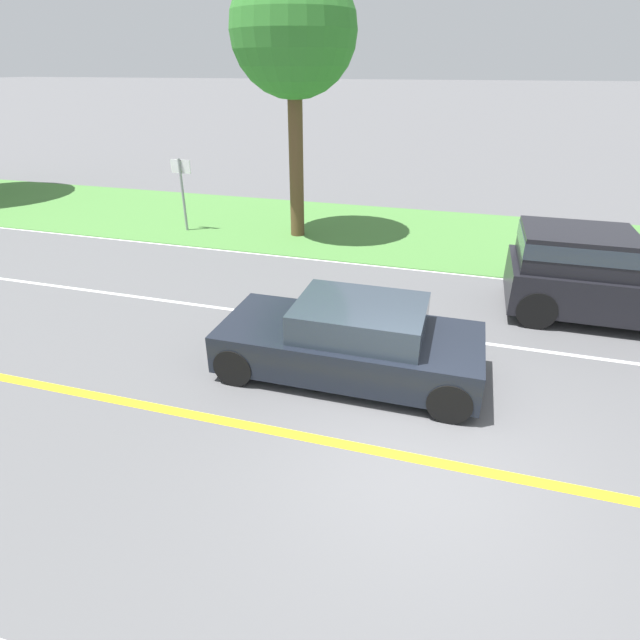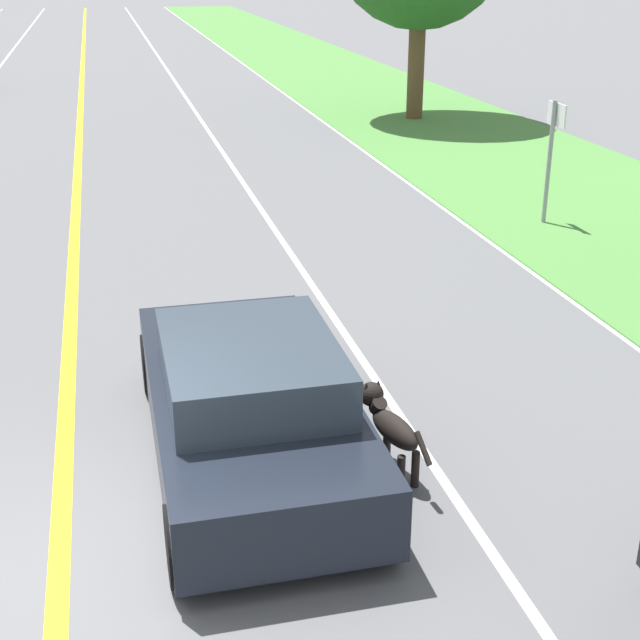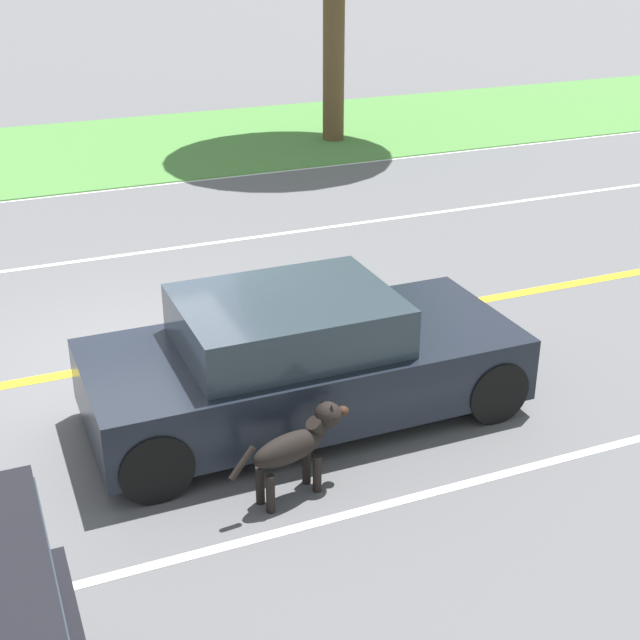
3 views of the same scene
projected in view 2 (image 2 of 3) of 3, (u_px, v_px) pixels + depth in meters
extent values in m
plane|color=#5B5B5E|center=(59.00, 569.00, 7.21)|extent=(400.00, 400.00, 0.00)
cube|color=yellow|center=(59.00, 569.00, 7.21)|extent=(0.18, 160.00, 0.01)
cube|color=white|center=(463.00, 510.00, 7.97)|extent=(0.10, 160.00, 0.01)
cube|color=black|center=(249.00, 412.00, 8.61)|extent=(1.83, 4.30, 0.65)
cube|color=#2D3842|center=(250.00, 366.00, 8.24)|extent=(1.58, 2.06, 0.49)
cylinder|color=black|center=(296.00, 349.00, 10.40)|extent=(0.22, 0.67, 0.67)
cylinder|color=black|center=(383.00, 516.00, 7.32)|extent=(0.22, 0.67, 0.67)
cylinder|color=black|center=(152.00, 363.00, 10.04)|extent=(0.22, 0.67, 0.67)
cylinder|color=black|center=(181.00, 545.00, 6.96)|extent=(0.22, 0.67, 0.67)
ellipsoid|color=black|center=(395.00, 430.00, 8.31)|extent=(0.40, 0.74, 0.27)
cylinder|color=black|center=(387.00, 445.00, 8.67)|extent=(0.08, 0.08, 0.37)
cylinder|color=black|center=(415.00, 469.00, 8.26)|extent=(0.08, 0.08, 0.37)
cylinder|color=black|center=(373.00, 449.00, 8.60)|extent=(0.08, 0.08, 0.37)
cylinder|color=black|center=(401.00, 473.00, 8.20)|extent=(0.08, 0.08, 0.37)
cylinder|color=black|center=(378.00, 406.00, 8.51)|extent=(0.19, 0.22, 0.19)
sphere|color=black|center=(371.00, 394.00, 8.59)|extent=(0.29, 0.29, 0.24)
ellipsoid|color=#331E14|center=(363.00, 389.00, 8.73)|extent=(0.13, 0.14, 0.09)
cone|color=black|center=(378.00, 385.00, 8.58)|extent=(0.09, 0.09, 0.11)
cone|color=black|center=(366.00, 388.00, 8.52)|extent=(0.09, 0.09, 0.11)
cylinder|color=black|center=(423.00, 448.00, 7.92)|extent=(0.12, 0.27, 0.26)
cylinder|color=brown|center=(416.00, 60.00, 26.00)|extent=(0.48, 0.48, 3.42)
cylinder|color=gray|center=(549.00, 164.00, 15.95)|extent=(0.08, 0.08, 2.23)
cube|color=white|center=(557.00, 115.00, 15.63)|extent=(0.03, 0.64, 0.40)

